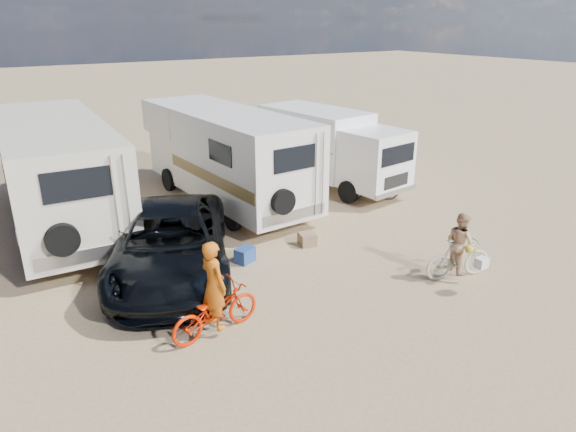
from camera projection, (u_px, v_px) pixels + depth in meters
ground at (351, 282)px, 12.63m from camera, size 140.00×140.00×0.00m
rv_main at (226, 158)px, 17.65m from camera, size 2.89×8.03×3.17m
rv_left at (59, 176)px, 15.46m from camera, size 3.32×8.70×3.25m
box_truck at (331, 149)px, 19.50m from camera, size 2.91×6.52×2.81m
dark_suv at (171, 243)px, 12.81m from camera, size 4.97×6.59×1.66m
bike_man at (215, 311)px, 10.41m from camera, size 2.08×0.97×1.05m
bike_woman at (459, 258)px, 12.69m from camera, size 1.82×0.96×1.05m
rider_man at (214, 293)px, 10.26m from camera, size 0.54×0.74×1.87m
rider_woman at (460, 249)px, 12.60m from camera, size 0.77×0.88×1.53m
bike_parked at (372, 186)px, 18.15m from camera, size 2.00×1.56×1.01m
cooler at (245, 255)px, 13.62m from camera, size 0.59×0.52×0.40m
crate at (307, 239)px, 14.64m from camera, size 0.53×0.53×0.35m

